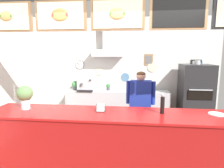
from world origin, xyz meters
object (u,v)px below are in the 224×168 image
object	(u,v)px
espresso_machine	(87,82)
pepper_grinder	(162,104)
shop_worker	(140,107)
potted_oregano	(108,87)
condiment_plate	(216,114)
potted_thyme	(75,85)
potted_sage	(137,86)
pizza_oven	(195,97)
basil_vase	(25,96)
napkin_holder	(101,108)

from	to	relation	value
espresso_machine	pepper_grinder	xyz separation A→B (m)	(1.68, -2.39, 0.08)
shop_worker	potted_oregano	xyz separation A→B (m)	(-0.83, 1.25, 0.18)
condiment_plate	shop_worker	bearing A→B (deg)	131.73
espresso_machine	condiment_plate	distance (m)	3.39
potted_oregano	potted_thyme	world-z (taller)	potted_thyme
potted_oregano	pepper_grinder	distance (m)	2.68
espresso_machine	potted_sage	size ratio (longest dim) A/B	1.98
pepper_grinder	espresso_machine	bearing A→B (deg)	125.12
pizza_oven	pepper_grinder	distance (m)	2.54
shop_worker	pepper_grinder	bearing A→B (deg)	107.38
shop_worker	potted_sage	xyz separation A→B (m)	(-0.05, 1.20, 0.23)
pepper_grinder	condiment_plate	world-z (taller)	pepper_grinder
potted_thyme	potted_sage	bearing A→B (deg)	0.16
espresso_machine	potted_oregano	xyz separation A→B (m)	(0.58, 0.05, -0.11)
shop_worker	potted_thyme	world-z (taller)	shop_worker
basil_vase	napkin_holder	size ratio (longest dim) A/B	2.75
pizza_oven	basil_vase	distance (m)	3.93
basil_vase	napkin_holder	world-z (taller)	basil_vase
potted_oregano	pizza_oven	bearing A→B (deg)	-5.03
potted_thyme	basil_vase	distance (m)	2.40
basil_vase	napkin_holder	bearing A→B (deg)	0.90
espresso_machine	pepper_grinder	world-z (taller)	pepper_grinder
napkin_holder	condiment_plate	bearing A→B (deg)	1.10
potted_thyme	pepper_grinder	bearing A→B (deg)	-49.93
espresso_machine	potted_thyme	bearing A→B (deg)	-178.14
pizza_oven	napkin_holder	xyz separation A→B (m)	(-2.02, -2.23, 0.29)
condiment_plate	napkin_holder	xyz separation A→B (m)	(-1.65, -0.03, 0.04)
pizza_oven	potted_sage	distance (m)	1.47
potted_oregano	condiment_plate	distance (m)	3.03
basil_vase	condiment_plate	world-z (taller)	basil_vase
potted_sage	potted_oregano	bearing A→B (deg)	176.03
pizza_oven	napkin_holder	world-z (taller)	pizza_oven
basil_vase	condiment_plate	distance (m)	2.82
potted_thyme	condiment_plate	bearing A→B (deg)	-40.26
potted_thyme	napkin_holder	world-z (taller)	napkin_holder
pepper_grinder	napkin_holder	world-z (taller)	pepper_grinder
potted_thyme	basil_vase	bearing A→B (deg)	-91.33
potted_sage	condiment_plate	distance (m)	2.58
espresso_machine	potted_oregano	world-z (taller)	espresso_machine
basil_vase	pepper_grinder	bearing A→B (deg)	0.16
potted_oregano	condiment_plate	bearing A→B (deg)	-52.24
shop_worker	condiment_plate	size ratio (longest dim) A/B	7.19
pizza_oven	potted_oregano	world-z (taller)	pizza_oven
potted_oregano	shop_worker	bearing A→B (deg)	-56.31
pizza_oven	espresso_machine	distance (m)	2.83
potted_sage	basil_vase	world-z (taller)	basil_vase
potted_oregano	basil_vase	world-z (taller)	basil_vase
potted_thyme	pepper_grinder	distance (m)	3.12
basil_vase	potted_thyme	bearing A→B (deg)	88.67
condiment_plate	potted_thyme	bearing A→B (deg)	139.74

